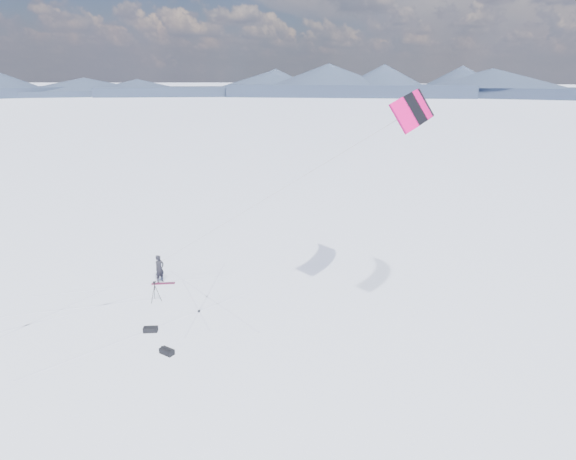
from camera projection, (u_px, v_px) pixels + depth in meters
The scene contains 9 objects.
ground at pixel (130, 312), 27.34m from camera, with size 1800.00×1800.00×0.00m, color white.
horizon_hills at pixel (124, 253), 26.26m from camera, with size 704.84×706.81×8.71m.
snow_tracks at pixel (116, 315), 26.94m from camera, with size 17.62×14.39×0.01m.
snowkiter at pixel (161, 282), 31.30m from camera, with size 0.68×0.44×1.85m, color black.
snowboard at pixel (163, 283), 31.04m from camera, with size 1.48×0.28×0.04m, color maroon.
tripod at pixel (155, 288), 28.40m from camera, with size 0.66×0.61×1.28m.
gear_bag_a at pixel (150, 329), 25.17m from camera, with size 0.80×0.64×0.32m.
gear_bag_b at pixel (167, 351), 23.16m from camera, with size 0.77×0.46×0.33m.
power_kite at pixel (416, 109), 22.89m from camera, with size 16.41×5.72×10.88m.
Camera 1 is at (18.38, -18.67, 12.79)m, focal length 30.00 mm.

